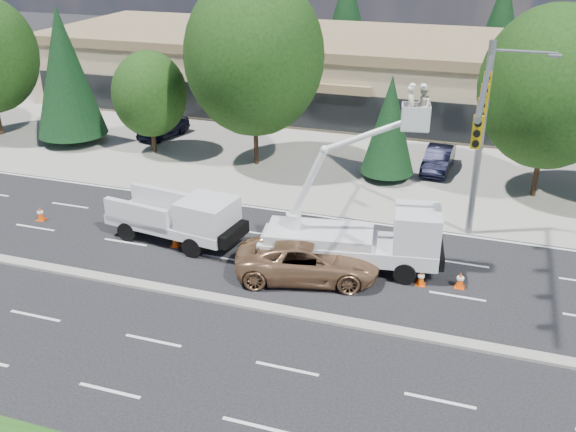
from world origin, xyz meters
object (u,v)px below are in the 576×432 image
(signal_mast, at_px, (482,122))
(utility_pickup, at_px, (181,222))
(bucket_truck, at_px, (366,231))
(minivan, at_px, (308,260))

(signal_mast, distance_m, utility_pickup, 13.89)
(signal_mast, relative_size, utility_pickup, 1.59)
(signal_mast, bearing_deg, utility_pickup, -166.99)
(utility_pickup, bearing_deg, bucket_truck, 9.22)
(signal_mast, bearing_deg, minivan, -145.24)
(utility_pickup, distance_m, bucket_truck, 8.59)
(utility_pickup, bearing_deg, signal_mast, 21.03)
(signal_mast, height_order, utility_pickup, signal_mast)
(minivan, bearing_deg, bucket_truck, -67.51)
(minivan, bearing_deg, utility_pickup, 64.73)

